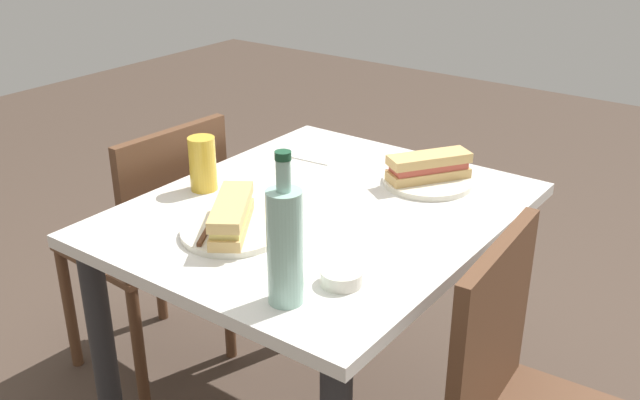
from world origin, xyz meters
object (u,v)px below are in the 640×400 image
knife_near (208,229)px  baguette_sandwich_far (429,166)px  plate_near (233,232)px  plate_far (428,181)px  knife_far (415,171)px  olive_bowl (342,277)px  dining_table (320,254)px  chair_far (158,238)px  baguette_sandwich_near (232,215)px  beer_glass (203,164)px  water_bottle (285,244)px

knife_near → baguette_sandwich_far: 0.61m
plate_near → baguette_sandwich_far: baguette_sandwich_far is taller
plate_far → knife_far: 0.06m
knife_near → olive_bowl: olive_bowl is taller
dining_table → knife_far: (0.31, -0.09, 0.15)m
chair_far → plate_near: (-0.23, -0.53, 0.27)m
baguette_sandwich_near → knife_far: size_ratio=1.62×
beer_glass → knife_near: bearing=-133.7°
water_bottle → olive_bowl: (0.11, -0.05, -0.11)m
chair_far → plate_far: (0.29, -0.74, 0.27)m
baguette_sandwich_near → olive_bowl: 0.32m
beer_glass → olive_bowl: size_ratio=1.65×
plate_near → plate_far: (0.52, -0.21, 0.00)m
baguette_sandwich_near → beer_glass: size_ratio=1.65×
knife_far → olive_bowl: size_ratio=1.68×
knife_near → knife_far: size_ratio=1.13×
dining_table → water_bottle: bearing=-152.4°
baguette_sandwich_near → baguette_sandwich_far: 0.56m
knife_near → beer_glass: (0.19, 0.20, 0.05)m
plate_near → knife_far: knife_far is taller
knife_far → beer_glass: bearing=134.8°
plate_far → beer_glass: (-0.37, 0.45, 0.06)m
knife_near → olive_bowl: (0.01, -0.36, -0.00)m
chair_far → knife_far: chair_far is taller
baguette_sandwich_far → plate_far: bearing=0.0°
baguette_sandwich_near → beer_glass: bearing=57.6°
dining_table → baguette_sandwich_far: 0.36m
chair_far → knife_far: (0.31, -0.69, 0.28)m
knife_far → baguette_sandwich_near: bearing=163.5°
knife_near → plate_far: (0.56, -0.25, -0.01)m
dining_table → knife_near: size_ratio=6.01×
knife_far → chair_far: bearing=114.3°
baguette_sandwich_near → water_bottle: 0.32m
dining_table → chair_far: chair_far is taller
chair_far → plate_near: chair_far is taller
chair_far → baguette_sandwich_near: bearing=-113.3°
plate_far → baguette_sandwich_far: size_ratio=1.07×
dining_table → plate_far: size_ratio=4.14×
chair_far → baguette_sandwich_far: chair_far is taller
plate_near → plate_far: 0.56m
plate_near → water_bottle: (-0.15, -0.27, 0.11)m
dining_table → baguette_sandwich_far: bearing=-26.2°
knife_far → knife_near: bearing=161.1°
plate_near → baguette_sandwich_far: size_ratio=1.07×
chair_far → baguette_sandwich_far: bearing=-68.6°
chair_far → knife_far: bearing=-65.7°
chair_far → knife_near: size_ratio=5.29×
baguette_sandwich_near → knife_far: baguette_sandwich_near is taller
knife_far → beer_glass: (-0.39, 0.39, 0.05)m
beer_glass → chair_far: bearing=74.9°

